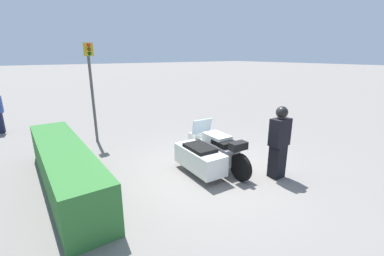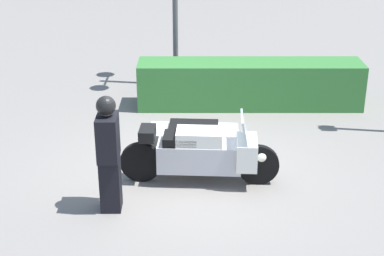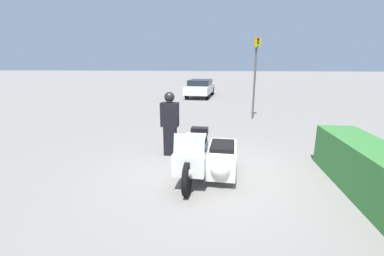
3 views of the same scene
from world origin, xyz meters
TOP-DOWN VIEW (x-y plane):
  - ground_plane at (0.00, 0.00)m, footprint 160.00×160.00m
  - police_motorcycle at (0.33, 0.03)m, footprint 2.52×1.33m
  - officer_rider at (-1.01, -1.11)m, footprint 0.30×0.48m
  - hedge_bush_curbside at (1.39, 3.18)m, footprint 4.70×0.89m

SIDE VIEW (x-z plane):
  - ground_plane at x=0.00m, z-range 0.00..0.00m
  - police_motorcycle at x=0.33m, z-range -0.11..1.05m
  - hedge_bush_curbside at x=1.39m, z-range 0.00..0.97m
  - officer_rider at x=-1.01m, z-range 0.05..1.81m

